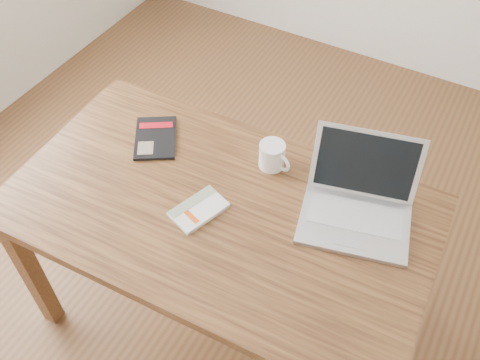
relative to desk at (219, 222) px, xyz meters
The scene contains 6 objects.
room 0.71m from the desk, 60.78° to the left, with size 4.04×4.04×2.70m.
desk is the anchor object (origin of this frame).
white_guidebook 0.12m from the desk, 132.27° to the right, with size 0.17×0.21×0.02m.
black_guidebook 0.42m from the desk, 156.34° to the left, with size 0.25×0.27×0.01m.
laptop 0.48m from the desk, 26.05° to the left, with size 0.42×0.41×0.24m.
coffee_mug 0.30m from the desk, 74.18° to the left, with size 0.13×0.09×0.10m.
Camera 1 is at (0.48, -1.08, 2.15)m, focal length 40.00 mm.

